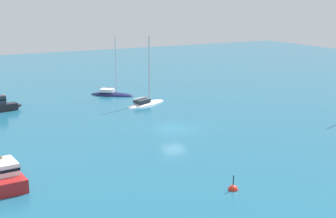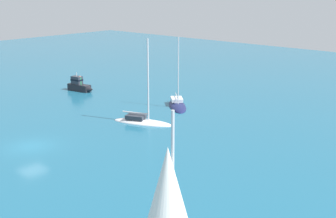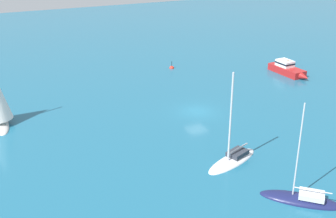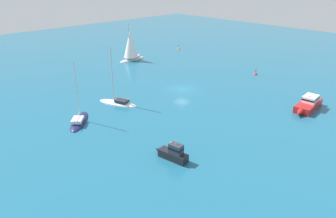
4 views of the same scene
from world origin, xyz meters
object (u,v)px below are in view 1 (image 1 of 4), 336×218
Objects in this scene: motor_cruiser at (2,173)px; channel_buoy at (233,190)px; cabin_cruiser at (4,105)px; ketch_1 at (146,103)px; ketch at (112,95)px.

channel_buoy is at bearing -127.41° from motor_cruiser.
cabin_cruiser reaches higher than channel_buoy.
motor_cruiser is 0.80× the size of ketch_1.
cabin_cruiser is 36.77m from channel_buoy.
ketch_1 reaches higher than cabin_cruiser.
ketch is 38.30m from channel_buoy.
motor_cruiser is 29.97m from ketch_1.
motor_cruiser is 18.29m from channel_buoy.
ketch reaches higher than cabin_cruiser.
motor_cruiser is 4.99× the size of channel_buoy.
channel_buoy is (-35.12, -10.86, -0.79)m from cabin_cruiser.
ketch_1 is at bearing -52.68° from motor_cruiser.
channel_buoy is (-9.90, -15.36, -0.78)m from motor_cruiser.
ketch_1 reaches higher than ketch.
ketch_1 is 6.25× the size of channel_buoy.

